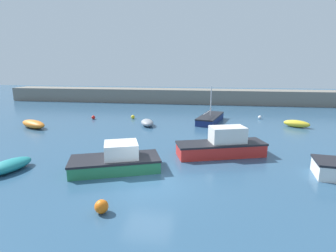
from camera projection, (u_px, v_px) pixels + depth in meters
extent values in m
cube|color=#2D5170|center=(148.00, 185.00, 13.21)|extent=(120.00, 120.00, 0.20)
cube|color=slate|center=(189.00, 96.00, 41.30)|extent=(58.62, 3.75, 2.12)
cube|color=#287A4C|center=(115.00, 165.00, 14.71)|extent=(5.26, 3.62, 0.63)
cube|color=black|center=(115.00, 159.00, 14.63)|extent=(5.37, 3.69, 0.12)
cube|color=silver|center=(121.00, 151.00, 14.60)|extent=(2.26, 2.15, 0.97)
ellipsoid|color=gray|center=(147.00, 123.00, 25.59)|extent=(1.91, 2.50, 0.64)
cube|color=red|center=(221.00, 150.00, 17.12)|extent=(5.88, 3.33, 0.77)
cube|color=black|center=(221.00, 143.00, 17.02)|extent=(6.00, 3.40, 0.12)
cube|color=silver|center=(227.00, 135.00, 16.97)|extent=(2.50, 1.91, 1.15)
ellipsoid|color=teal|center=(9.00, 166.00, 14.56)|extent=(1.99, 2.99, 0.63)
ellipsoid|color=yellow|center=(297.00, 124.00, 25.00)|extent=(2.50, 1.92, 0.68)
cube|color=navy|center=(210.00, 119.00, 27.26)|extent=(2.96, 5.51, 0.61)
cube|color=black|center=(210.00, 116.00, 27.18)|extent=(3.02, 5.62, 0.12)
cylinder|color=silver|center=(211.00, 101.00, 26.84)|extent=(0.10, 0.10, 3.14)
cylinder|color=silver|center=(207.00, 112.00, 25.77)|extent=(0.78, 2.79, 0.08)
ellipsoid|color=orange|center=(33.00, 124.00, 24.78)|extent=(3.58, 2.68, 0.73)
sphere|color=red|center=(93.00, 117.00, 28.77)|extent=(0.40, 0.40, 0.40)
sphere|color=white|center=(260.00, 117.00, 28.90)|extent=(0.38, 0.38, 0.38)
sphere|color=orange|center=(101.00, 207.00, 10.44)|extent=(0.56, 0.56, 0.56)
sphere|color=yellow|center=(133.00, 117.00, 28.98)|extent=(0.42, 0.42, 0.42)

